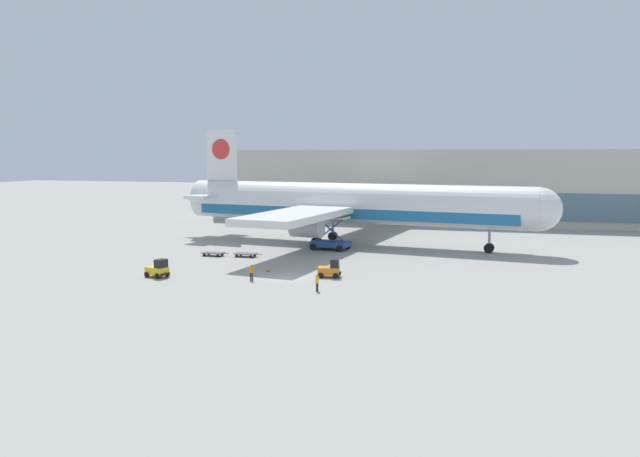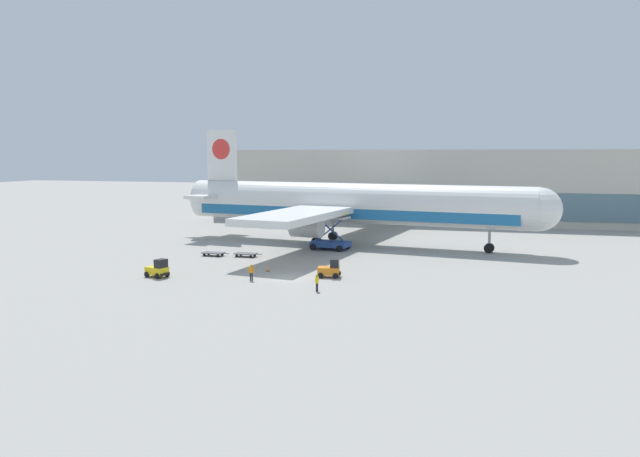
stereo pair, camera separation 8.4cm
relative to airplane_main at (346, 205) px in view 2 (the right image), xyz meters
The scene contains 11 objects.
ground_plane 26.73m from the airplane_main, 90.70° to the right, with size 400.00×400.00×0.00m, color #9E9B93.
terminal_building 38.61m from the airplane_main, 74.32° to the left, with size 90.00×18.20×14.00m.
airplane_main is the anchor object (origin of this frame).
scissor_lift_loader 6.88m from the airplane_main, 99.45° to the right, with size 5.55×3.96×5.09m.
baggage_tug_foreground 25.30m from the airplane_main, 80.80° to the right, with size 2.64×1.97×2.00m.
baggage_tug_mid 32.97m from the airplane_main, 115.38° to the right, with size 2.74×2.21×2.00m.
baggage_dolly_lead 21.40m from the airplane_main, 133.57° to the right, with size 3.73×1.60×0.48m.
baggage_dolly_second 18.39m from the airplane_main, 124.39° to the right, with size 3.73×1.60×0.48m.
ground_crew_near 29.15m from the airplane_main, 97.08° to the right, with size 0.57×0.26×1.76m.
ground_crew_far 32.31m from the airplane_main, 81.92° to the right, with size 0.27×0.56×1.73m.
traffic_cone_near 24.14m from the airplane_main, 99.00° to the right, with size 0.40×0.40×0.63m.
Camera 2 is at (20.92, -62.47, 13.28)m, focal length 35.00 mm.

